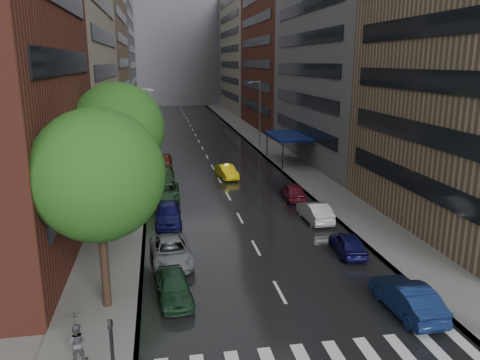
{
  "coord_description": "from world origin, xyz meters",
  "views": [
    {
      "loc": [
        -5.8,
        -17.31,
        11.57
      ],
      "look_at": [
        0.0,
        15.95,
        3.0
      ],
      "focal_mm": 35.0,
      "sensor_mm": 36.0,
      "label": 1
    }
  ],
  "objects": [
    {
      "name": "taxi",
      "position": [
        0.83,
        28.64,
        0.67
      ],
      "size": [
        2.09,
        4.28,
        1.35
      ],
      "primitive_type": "imported",
      "rotation": [
        0.0,
        0.0,
        0.17
      ],
      "color": "yellow",
      "rests_on": "ground"
    },
    {
      "name": "tree_near",
      "position": [
        -8.6,
        3.88,
        6.61
      ],
      "size": [
        6.06,
        6.06,
        9.66
      ],
      "color": "#382619",
      "rests_on": "ground"
    },
    {
      "name": "tree_mid",
      "position": [
        -8.6,
        16.0,
        7.02
      ],
      "size": [
        6.43,
        6.43,
        10.25
      ],
      "color": "#382619",
      "rests_on": "ground"
    },
    {
      "name": "ped_black_umbrella",
      "position": [
        -9.31,
        -0.36,
        1.4
      ],
      "size": [
        0.96,
        0.98,
        2.09
      ],
      "color": "#4F4E53",
      "rests_on": "sidewalk_left"
    },
    {
      "name": "traffic_light",
      "position": [
        -7.6,
        -3.48,
        2.23
      ],
      "size": [
        0.18,
        0.15,
        3.45
      ],
      "color": "black",
      "rests_on": "sidewalk_left"
    },
    {
      "name": "buildings_right",
      "position": [
        15.0,
        56.7,
        15.03
      ],
      "size": [
        8.05,
        109.1,
        36.0
      ],
      "color": "#937A5B",
      "rests_on": "ground"
    },
    {
      "name": "street_lamp_left",
      "position": [
        -7.72,
        30.0,
        4.89
      ],
      "size": [
        1.74,
        0.22,
        9.0
      ],
      "color": "gray",
      "rests_on": "sidewalk_left"
    },
    {
      "name": "parked_cars_right",
      "position": [
        5.4,
        10.67,
        0.73
      ],
      "size": [
        2.08,
        23.68,
        1.54
      ],
      "color": "#10204A",
      "rests_on": "ground"
    },
    {
      "name": "ground",
      "position": [
        0.0,
        0.0,
        0.0
      ],
      "size": [
        220.0,
        220.0,
        0.0
      ],
      "primitive_type": "plane",
      "color": "gray",
      "rests_on": "ground"
    },
    {
      "name": "buildings_left",
      "position": [
        -15.0,
        58.79,
        15.99
      ],
      "size": [
        8.0,
        108.0,
        38.0
      ],
      "color": "maroon",
      "rests_on": "ground"
    },
    {
      "name": "building_far",
      "position": [
        0.0,
        118.0,
        16.0
      ],
      "size": [
        40.0,
        14.0,
        32.0
      ],
      "primitive_type": "cube",
      "color": "slate",
      "rests_on": "ground"
    },
    {
      "name": "road",
      "position": [
        0.0,
        50.0,
        0.01
      ],
      "size": [
        14.0,
        140.0,
        0.01
      ],
      "primitive_type": "cube",
      "color": "black",
      "rests_on": "ground"
    },
    {
      "name": "street_lamp_right",
      "position": [
        7.72,
        45.0,
        4.89
      ],
      "size": [
        1.74,
        0.22,
        9.0
      ],
      "color": "gray",
      "rests_on": "sidewalk_right"
    },
    {
      "name": "awning",
      "position": [
        8.98,
        35.0,
        3.13
      ],
      "size": [
        4.0,
        8.0,
        3.12
      ],
      "color": "navy",
      "rests_on": "sidewalk_right"
    },
    {
      "name": "sidewalk_right",
      "position": [
        9.0,
        50.0,
        0.07
      ],
      "size": [
        4.0,
        140.0,
        0.15
      ],
      "primitive_type": "cube",
      "color": "gray",
      "rests_on": "ground"
    },
    {
      "name": "parked_cars_left",
      "position": [
        -5.4,
        18.81,
        0.71
      ],
      "size": [
        2.67,
        35.13,
        1.61
      ],
      "color": "#1A3923",
      "rests_on": "ground"
    },
    {
      "name": "tree_far",
      "position": [
        -8.6,
        34.06,
        5.57
      ],
      "size": [
        5.11,
        5.11,
        8.14
      ],
      "color": "#382619",
      "rests_on": "ground"
    },
    {
      "name": "sidewalk_left",
      "position": [
        -9.0,
        50.0,
        0.07
      ],
      "size": [
        4.0,
        140.0,
        0.15
      ],
      "primitive_type": "cube",
      "color": "gray",
      "rests_on": "ground"
    }
  ]
}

